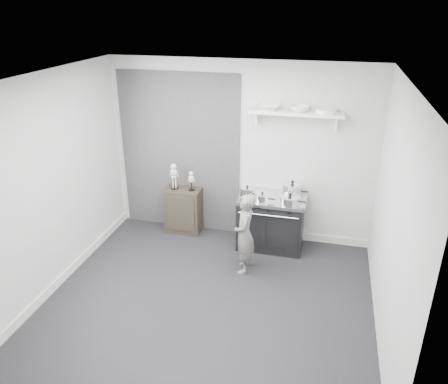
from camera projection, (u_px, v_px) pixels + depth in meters
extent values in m
plane|color=black|center=(209.00, 299.00, 5.47)|extent=(4.00, 4.00, 0.00)
cube|color=#BCBCB9|center=(240.00, 152.00, 6.53)|extent=(4.00, 0.02, 2.70)
cube|color=#BCBCB9|center=(142.00, 298.00, 3.33)|extent=(4.00, 0.02, 2.70)
cube|color=#BCBCB9|center=(51.00, 185.00, 5.37)|extent=(0.02, 3.60, 2.70)
cube|color=#BCBCB9|center=(393.00, 221.00, 4.49)|extent=(0.02, 3.60, 2.70)
cube|color=silver|center=(205.00, 80.00, 4.38)|extent=(4.00, 3.60, 0.02)
cube|color=black|center=(180.00, 154.00, 6.77)|extent=(1.90, 0.02, 2.50)
cube|color=silver|center=(301.00, 236.00, 6.81)|extent=(2.00, 0.03, 0.12)
cube|color=silver|center=(67.00, 273.00, 5.88)|extent=(0.03, 3.60, 0.12)
cube|color=white|center=(296.00, 113.00, 5.97)|extent=(1.30, 0.26, 0.04)
cube|color=white|center=(257.00, 118.00, 6.20)|extent=(0.03, 0.12, 0.20)
cube|color=white|center=(336.00, 123.00, 5.96)|extent=(0.03, 0.12, 0.20)
cube|color=black|center=(271.00, 223.00, 6.51)|extent=(0.95, 0.57, 0.76)
cube|color=silver|center=(272.00, 199.00, 6.35)|extent=(1.00, 0.61, 0.05)
cube|color=black|center=(252.00, 229.00, 6.30)|extent=(0.40, 0.02, 0.49)
cube|color=black|center=(284.00, 233.00, 6.20)|extent=(0.40, 0.02, 0.49)
cylinder|color=silver|center=(268.00, 216.00, 6.12)|extent=(0.85, 0.02, 0.02)
cylinder|color=black|center=(249.00, 208.00, 6.17)|extent=(0.04, 0.03, 0.04)
cylinder|color=black|center=(269.00, 210.00, 6.10)|extent=(0.04, 0.03, 0.04)
cylinder|color=black|center=(289.00, 212.00, 6.04)|extent=(0.04, 0.03, 0.04)
cube|color=black|center=(183.00, 210.00, 6.95)|extent=(0.56, 0.33, 0.73)
imported|color=slate|center=(245.00, 234.00, 5.84)|extent=(0.32, 0.44, 1.13)
cylinder|color=silver|center=(247.00, 193.00, 6.30)|extent=(0.19, 0.19, 0.15)
cylinder|color=silver|center=(247.00, 188.00, 6.26)|extent=(0.20, 0.20, 0.01)
sphere|color=black|center=(247.00, 186.00, 6.25)|extent=(0.03, 0.03, 0.03)
cylinder|color=black|center=(256.00, 194.00, 6.27)|extent=(0.10, 0.02, 0.02)
cylinder|color=silver|center=(292.00, 190.00, 6.36)|extent=(0.28, 0.28, 0.18)
cylinder|color=silver|center=(292.00, 184.00, 6.32)|extent=(0.29, 0.29, 0.01)
sphere|color=black|center=(293.00, 182.00, 6.30)|extent=(0.05, 0.05, 0.05)
cylinder|color=black|center=(304.00, 192.00, 6.32)|extent=(0.10, 0.02, 0.02)
cylinder|color=silver|center=(290.00, 201.00, 6.11)|extent=(0.27, 0.27, 0.11)
cylinder|color=silver|center=(290.00, 197.00, 6.09)|extent=(0.28, 0.28, 0.01)
sphere|color=black|center=(290.00, 195.00, 6.07)|extent=(0.05, 0.05, 0.05)
cylinder|color=black|center=(302.00, 202.00, 6.07)|extent=(0.10, 0.02, 0.02)
cylinder|color=silver|center=(262.00, 198.00, 6.20)|extent=(0.20, 0.20, 0.10)
cylinder|color=silver|center=(262.00, 194.00, 6.18)|extent=(0.20, 0.20, 0.01)
sphere|color=black|center=(262.00, 193.00, 6.17)|extent=(0.04, 0.04, 0.04)
cylinder|color=black|center=(272.00, 199.00, 6.17)|extent=(0.10, 0.02, 0.02)
imported|color=white|center=(268.00, 107.00, 6.03)|extent=(0.33, 0.33, 0.08)
imported|color=white|center=(299.00, 109.00, 5.93)|extent=(0.26, 0.26, 0.08)
cylinder|color=white|center=(326.00, 111.00, 5.86)|extent=(0.28, 0.28, 0.06)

